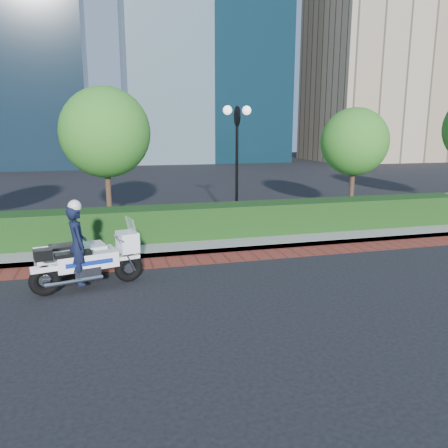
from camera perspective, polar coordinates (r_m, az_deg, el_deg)
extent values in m
plane|color=black|center=(11.06, 4.45, -6.35)|extent=(120.00, 120.00, 0.00)
cube|color=maroon|center=(12.42, 2.14, -4.24)|extent=(60.00, 1.00, 0.01)
cube|color=gray|center=(16.62, -2.46, 0.19)|extent=(60.00, 8.00, 0.15)
cube|color=black|center=(14.22, -0.35, 0.54)|extent=(18.00, 1.20, 1.00)
cylinder|color=black|center=(16.07, 1.64, 0.60)|extent=(0.30, 0.30, 0.30)
cylinder|color=black|center=(15.81, 1.68, 7.18)|extent=(0.10, 0.10, 3.70)
cylinder|color=black|center=(15.76, 1.72, 13.90)|extent=(0.04, 0.70, 0.70)
sphere|color=white|center=(15.67, 0.46, 14.65)|extent=(0.32, 0.32, 0.32)
sphere|color=white|center=(15.87, 2.98, 14.60)|extent=(0.32, 0.32, 0.32)
cylinder|color=#332319|center=(16.53, -14.83, 3.81)|extent=(0.20, 0.20, 2.17)
sphere|color=#276B1A|center=(16.38, -15.25, 11.46)|extent=(3.20, 3.20, 3.20)
cylinder|color=#332319|center=(19.37, 16.34, 4.51)|extent=(0.20, 0.20, 1.92)
sphere|color=#276B1A|center=(19.22, 16.68, 10.25)|extent=(2.80, 2.80, 2.80)
cube|color=gray|center=(58.30, 19.37, 21.77)|extent=(14.00, 12.00, 28.00)
torus|color=black|center=(10.19, -22.32, -6.87)|extent=(0.70, 0.37, 0.67)
torus|color=black|center=(10.54, -12.34, -5.61)|extent=(0.70, 0.37, 0.67)
cube|color=white|center=(10.24, -17.34, -4.67)|extent=(1.37, 0.65, 0.35)
cube|color=silver|center=(10.30, -17.53, -6.02)|extent=(0.65, 0.54, 0.29)
cube|color=white|center=(10.37, -12.50, -2.26)|extent=(0.54, 0.65, 0.46)
cube|color=silver|center=(10.32, -12.05, -0.27)|extent=(0.25, 0.53, 0.41)
cube|color=black|center=(10.13, -19.11, -3.77)|extent=(0.82, 0.49, 0.10)
cube|color=black|center=(10.03, -22.58, -3.71)|extent=(0.43, 0.41, 0.22)
cube|color=white|center=(11.06, -19.33, -4.24)|extent=(1.71, 1.09, 0.56)
cube|color=black|center=(10.97, -19.96, -2.77)|extent=(0.82, 0.67, 0.08)
torus|color=black|center=(11.58, -20.19, -4.91)|extent=(0.54, 0.29, 0.51)
imported|color=black|center=(10.10, -18.61, -2.63)|extent=(0.57, 0.73, 1.76)
sphere|color=white|center=(9.93, -18.94, 2.19)|extent=(0.29, 0.29, 0.29)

